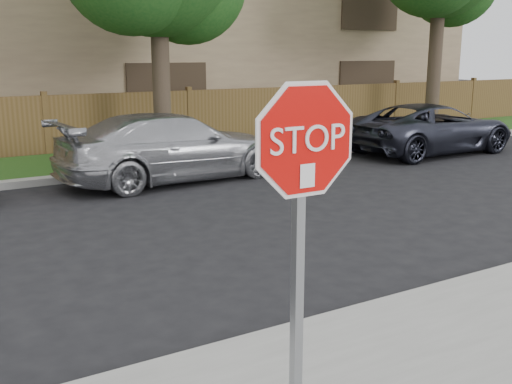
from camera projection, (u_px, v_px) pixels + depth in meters
ground at (300, 329)px, 5.93m from camera, size 90.00×90.00×0.00m
far_curb at (82, 177)px, 12.74m from camera, size 70.00×0.30×0.15m
grass_strip at (63, 165)px, 14.13m from camera, size 70.00×3.00×0.12m
fence at (46, 127)px, 15.30m from camera, size 70.00×0.12×1.60m
apartment_building at (2, 25)px, 19.37m from camera, size 35.20×9.20×7.20m
stop_sign at (303, 190)px, 3.76m from camera, size 1.01×0.13×2.55m
sedan_right at (173, 147)px, 12.63m from camera, size 5.07×2.37×1.43m
sedan_far_right at (432, 128)px, 16.09m from camera, size 4.84×2.30×1.33m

